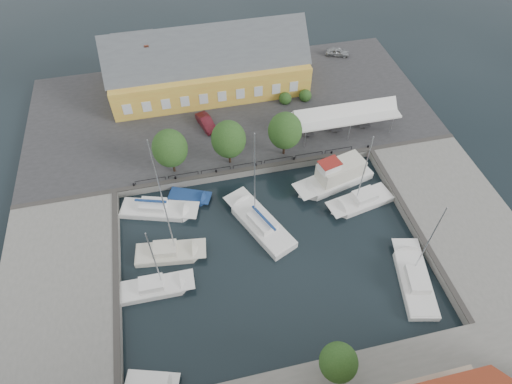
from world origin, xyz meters
TOP-DOWN VIEW (x-y plane):
  - ground at (0.00, 0.00)m, footprint 140.00×140.00m
  - north_quay at (0.00, 23.00)m, footprint 56.00×26.00m
  - west_quay at (-22.00, -2.00)m, footprint 12.00×24.00m
  - east_quay at (22.00, -2.00)m, footprint 12.00×24.00m
  - quay_edge_fittings at (0.02, 4.75)m, footprint 56.00×24.72m
  - warehouse at (-2.60, 28.36)m, footprint 28.56×14.00m
  - tent_canopy at (14.00, 14.50)m, footprint 14.00×4.00m
  - quay_trees at (-2.00, 12.00)m, footprint 18.20×4.20m
  - car_silver at (19.60, 32.27)m, footprint 4.10×2.77m
  - car_red at (-3.88, 19.45)m, footprint 2.64×4.56m
  - center_sailboat at (-0.37, 2.16)m, footprint 6.89×10.47m
  - trawler at (10.18, 6.57)m, footprint 10.52×5.42m
  - east_boat_a at (12.06, 2.80)m, footprint 8.41×4.20m
  - east_boat_c at (13.43, -8.28)m, footprint 4.86×9.61m
  - west_boat_a at (-11.58, 6.82)m, footprint 9.36×5.15m
  - west_boat_b at (-10.84, 0.60)m, footprint 7.87×3.52m
  - west_boat_c at (-12.52, -3.25)m, footprint 7.56×2.53m
  - launch_sw at (-13.59, -12.38)m, footprint 5.03×3.07m
  - launch_nw at (-7.80, 8.11)m, footprint 5.45×3.84m

SIDE VIEW (x-z plane):
  - ground at x=0.00m, z-range 0.00..0.00m
  - launch_nw at x=-7.80m, z-range -0.35..0.53m
  - launch_sw at x=-13.59m, z-range -0.40..0.58m
  - east_boat_c at x=13.43m, z-range -5.61..6.13m
  - west_boat_b at x=-10.84m, z-range -5.00..5.52m
  - west_boat_c at x=-12.52m, z-range -4.86..5.39m
  - east_boat_a at x=12.06m, z-range -5.49..6.01m
  - west_boat_a at x=-11.58m, z-range -5.73..6.27m
  - center_sailboat at x=-0.37m, z-range -6.58..7.30m
  - north_quay at x=0.00m, z-range 0.00..1.00m
  - west_quay at x=-22.00m, z-range 0.00..1.00m
  - east_quay at x=22.00m, z-range 0.00..1.00m
  - trawler at x=10.18m, z-range -1.48..3.52m
  - quay_edge_fittings at x=0.02m, z-range 0.86..1.26m
  - car_silver at x=19.60m, z-range 1.00..2.30m
  - car_red at x=-3.88m, z-range 1.00..2.42m
  - tent_canopy at x=14.00m, z-range 2.27..5.10m
  - warehouse at x=-2.60m, z-range -0.35..9.20m
  - quay_trees at x=-2.00m, z-range 1.73..8.03m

